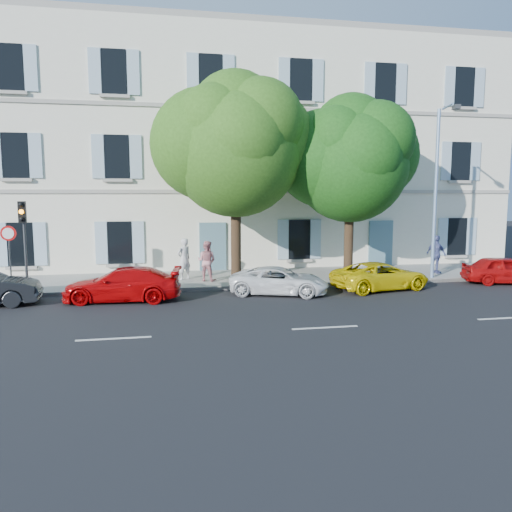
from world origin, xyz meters
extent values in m
plane|color=black|center=(0.00, 0.00, 0.00)|extent=(90.00, 90.00, 0.00)
cube|color=#A09E96|center=(0.00, 4.45, 0.07)|extent=(36.00, 4.50, 0.15)
cube|color=#9E998E|center=(0.00, 2.28, 0.08)|extent=(36.00, 0.16, 0.16)
cube|color=white|center=(0.00, 10.20, 6.00)|extent=(28.00, 7.00, 12.00)
imported|color=#B50507|center=(-6.10, 0.91, 0.62)|extent=(4.40, 2.18, 1.23)
imported|color=white|center=(-0.18, 1.01, 0.53)|extent=(4.21, 2.90, 1.07)
imported|color=yellow|center=(4.10, 1.17, 0.57)|extent=(4.36, 2.66, 1.13)
imported|color=#AC0A0A|center=(10.01, 1.38, 0.60)|extent=(3.79, 2.25, 1.21)
cylinder|color=#3A2819|center=(-1.54, 3.36, 1.87)|extent=(0.43, 0.43, 3.44)
ellipsoid|color=#3C771E|center=(-1.54, 3.36, 5.66)|extent=(5.51, 5.51, 6.06)
cylinder|color=#3A2819|center=(3.58, 3.44, 1.71)|extent=(0.41, 0.41, 3.11)
ellipsoid|color=#206118|center=(3.58, 3.44, 5.16)|extent=(5.05, 5.05, 5.56)
cylinder|color=#383A3D|center=(-9.77, 2.56, 1.59)|extent=(0.10, 0.10, 2.87)
cube|color=black|center=(-9.77, 2.42, 3.21)|extent=(0.28, 0.23, 0.81)
sphere|color=orange|center=(-9.77, 2.31, 3.23)|extent=(0.17, 0.17, 0.17)
cylinder|color=#383A3D|center=(-10.45, 2.98, 1.22)|extent=(0.06, 0.06, 2.14)
cylinder|color=red|center=(-10.45, 2.95, 2.39)|extent=(0.58, 0.04, 0.58)
cylinder|color=#7293BF|center=(7.26, 2.65, 3.84)|extent=(0.15, 0.15, 7.39)
cylinder|color=#7293BF|center=(7.26, 2.00, 7.54)|extent=(0.42, 1.27, 0.09)
cube|color=#383A3D|center=(7.26, 1.35, 7.40)|extent=(0.33, 0.46, 0.17)
imported|color=silver|center=(-3.71, 4.24, 1.06)|extent=(0.79, 0.73, 1.82)
imported|color=#CD8388|center=(-2.77, 3.68, 1.02)|extent=(1.06, 0.98, 1.74)
imported|color=#4D578D|center=(8.07, 3.71, 1.06)|extent=(0.79, 1.15, 1.81)
camera|label=1|loc=(-4.67, -17.62, 3.93)|focal=35.00mm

